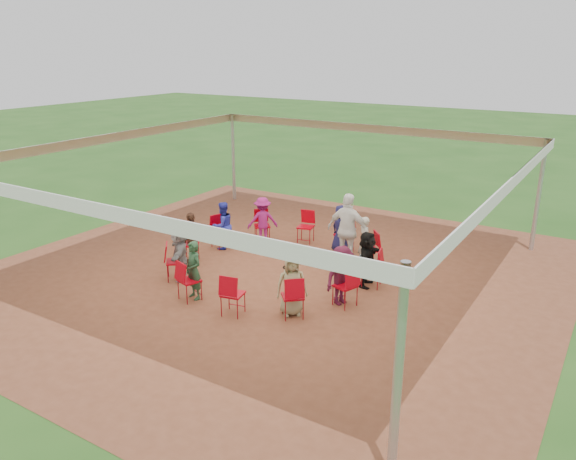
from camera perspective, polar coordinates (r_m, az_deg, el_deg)
The scene contains 28 objects.
ground at distance 13.67m, azimuth -1.32°, elevation -4.36°, with size 80.00×80.00×0.00m, color #255019.
dirt_patch at distance 13.67m, azimuth -1.32°, elevation -4.34°, with size 13.00×13.00×0.00m, color brown.
tent at distance 12.95m, azimuth -1.40°, elevation 5.38°, with size 10.33×10.33×3.00m.
chair_0 at distance 12.89m, azimuth 8.51°, elevation -3.85°, with size 0.42×0.44×0.90m, color #AF000F, non-canonical shape.
chair_1 at distance 14.03m, azimuth 8.24°, elevation -1.98°, with size 0.42×0.44×0.90m, color #AF000F, non-canonical shape.
chair_2 at distance 15.00m, azimuth 5.71°, elevation -0.53°, with size 0.42×0.44×0.90m, color #AF000F, non-canonical shape.
chair_3 at distance 15.60m, azimuth 1.81°, elevation 0.30°, with size 0.42×0.44×0.90m, color #AF000F, non-canonical shape.
chair_4 at distance 15.71m, azimuth -2.64°, elevation 0.42°, with size 0.42×0.44×0.90m, color #AF000F, non-canonical shape.
chair_5 at distance 15.31m, azimuth -6.87°, elevation -0.18°, with size 0.42×0.44×0.90m, color #AF000F, non-canonical shape.
chair_6 at distance 14.48m, azimuth -10.07°, elevation -1.42°, with size 0.42×0.44×0.90m, color #AF000F, non-canonical shape.
chair_7 at distance 13.38m, azimuth -11.39°, elevation -3.17°, with size 0.42×0.44×0.90m, color #AF000F, non-canonical shape.
chair_8 at distance 12.28m, azimuth -9.99°, elevation -5.08°, with size 0.42×0.44×0.90m, color #AF000F, non-canonical shape.
chair_9 at distance 11.51m, azimuth -5.63°, elevation -6.52°, with size 0.42×0.44×0.90m, color #AF000F, non-canonical shape.
chair_10 at distance 11.36m, azimuth 0.48°, elevation -6.77°, with size 0.42×0.44×0.90m, color #AF000F, non-canonical shape.
chair_11 at distance 11.89m, azimuth 5.83°, elevation -5.69°, with size 0.42×0.44×0.90m, color #AF000F, non-canonical shape.
person_seated_0 at distance 12.84m, azimuth 8.03°, elevation -2.94°, with size 1.20×0.45×1.30m, color black.
person_seated_1 at distance 13.92m, azimuth 7.81°, elevation -1.22°, with size 0.47×0.31×1.30m, color #B0AD9C.
person_seated_2 at distance 14.86m, azimuth 5.41°, elevation 0.13°, with size 0.63×0.35×1.30m, color #14143B.
person_seated_3 at distance 15.54m, azimuth -2.60°, elevation 1.01°, with size 0.84×0.42×1.30m, color #901766.
person_seated_4 at distance 15.15m, azimuth -6.65°, elevation 0.45°, with size 0.63×0.36×1.30m, color #2931B3.
person_seated_5 at distance 14.36m, azimuth -9.70°, elevation -0.71°, with size 0.76×0.39×1.30m, color brown.
person_seated_6 at distance 13.31m, azimuth -10.93°, elevation -2.32°, with size 1.20×0.45×1.30m, color gray.
person_seated_7 at distance 12.26m, azimuth -9.56°, elevation -4.06°, with size 0.47×0.31×1.30m, color #22472C.
person_seated_8 at distance 11.38m, azimuth 0.38°, elevation -5.59°, with size 0.63×0.35×1.30m, color #8E825A.
person_seated_9 at distance 11.88m, azimuth 5.45°, elevation -4.61°, with size 0.84×0.42×1.30m, color #430F23.
standing_person at distance 13.88m, azimuth 6.12°, elevation -0.01°, with size 1.08×0.55×1.85m, color white.
cable_coil at distance 13.92m, azimuth 0.04°, elevation -3.84°, with size 0.31×0.31×0.03m.
laptop at distance 12.88m, azimuth 7.31°, elevation -3.02°, with size 0.31×0.36×0.22m.
Camera 1 is at (6.92, -10.55, 5.25)m, focal length 35.00 mm.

